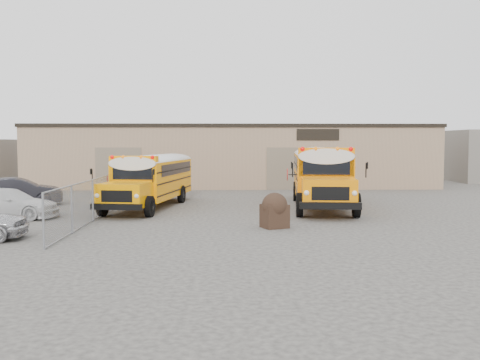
{
  "coord_description": "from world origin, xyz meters",
  "views": [
    {
      "loc": [
        -0.23,
        -22.53,
        3.33
      ],
      "look_at": [
        0.27,
        2.25,
        1.6
      ],
      "focal_mm": 40.0,
      "sensor_mm": 36.0,
      "label": 1
    }
  ],
  "objects_px": {
    "tarp_bundle": "(275,210)",
    "car_dark": "(19,192)",
    "car_white": "(8,203)",
    "school_bus_right": "(314,166)",
    "school_bus_left": "(179,171)"
  },
  "relations": [
    {
      "from": "car_white",
      "to": "car_dark",
      "type": "distance_m",
      "value": 5.06
    },
    {
      "from": "school_bus_left",
      "to": "car_white",
      "type": "relative_size",
      "value": 2.14
    },
    {
      "from": "tarp_bundle",
      "to": "car_dark",
      "type": "xyz_separation_m",
      "value": [
        -13.0,
        7.8,
        0.03
      ]
    },
    {
      "from": "car_white",
      "to": "car_dark",
      "type": "height_order",
      "value": "car_dark"
    },
    {
      "from": "school_bus_left",
      "to": "tarp_bundle",
      "type": "distance_m",
      "value": 13.7
    },
    {
      "from": "car_white",
      "to": "school_bus_right",
      "type": "bearing_deg",
      "value": -48.22
    },
    {
      "from": "school_bus_right",
      "to": "car_white",
      "type": "xyz_separation_m",
      "value": [
        -15.31,
        -10.88,
        -1.17
      ]
    },
    {
      "from": "school_bus_left",
      "to": "school_bus_right",
      "type": "xyz_separation_m",
      "value": [
        8.68,
        1.09,
        0.23
      ]
    },
    {
      "from": "tarp_bundle",
      "to": "car_dark",
      "type": "distance_m",
      "value": 15.16
    },
    {
      "from": "car_white",
      "to": "car_dark",
      "type": "relative_size",
      "value": 1.01
    },
    {
      "from": "school_bus_right",
      "to": "tarp_bundle",
      "type": "xyz_separation_m",
      "value": [
        -3.74,
        -13.83,
        -1.11
      ]
    },
    {
      "from": "school_bus_left",
      "to": "car_dark",
      "type": "xyz_separation_m",
      "value": [
        -8.06,
        -4.95,
        -0.86
      ]
    },
    {
      "from": "school_bus_left",
      "to": "car_dark",
      "type": "height_order",
      "value": "school_bus_left"
    },
    {
      "from": "tarp_bundle",
      "to": "school_bus_left",
      "type": "bearing_deg",
      "value": 111.17
    },
    {
      "from": "tarp_bundle",
      "to": "car_dark",
      "type": "relative_size",
      "value": 0.31
    }
  ]
}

